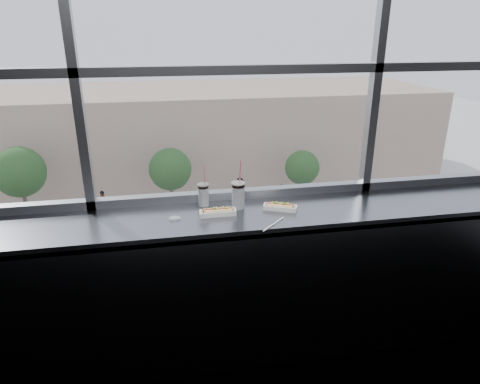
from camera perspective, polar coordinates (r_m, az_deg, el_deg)
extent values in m
plane|color=black|center=(3.35, -0.57, -9.54)|extent=(6.00, 0.00, 6.00)
plane|color=silver|center=(2.91, -0.78, 21.93)|extent=(6.00, 0.00, 6.00)
cube|color=gray|center=(2.87, 0.36, -3.33)|extent=(6.00, 0.55, 0.06)
cube|color=gray|center=(2.92, 1.33, -14.75)|extent=(6.00, 0.04, 1.04)
cube|color=white|center=(2.83, -2.96, -3.04)|extent=(0.24, 0.08, 0.01)
cube|color=white|center=(2.82, -2.96, -2.75)|extent=(0.24, 0.08, 0.03)
cylinder|color=#E6B378|center=(2.82, -2.97, -2.62)|extent=(0.18, 0.04, 0.04)
cylinder|color=maroon|center=(2.81, -2.97, -2.42)|extent=(0.19, 0.03, 0.03)
cube|color=white|center=(2.92, 5.35, -2.33)|extent=(0.23, 0.15, 0.01)
cube|color=white|center=(2.91, 5.36, -2.05)|extent=(0.23, 0.15, 0.03)
cylinder|color=#E6B378|center=(2.91, 5.36, -1.94)|extent=(0.17, 0.10, 0.04)
cylinder|color=maroon|center=(2.90, 5.37, -1.75)|extent=(0.18, 0.09, 0.03)
cylinder|color=white|center=(2.96, -4.90, -0.42)|extent=(0.07, 0.07, 0.15)
cylinder|color=black|center=(2.94, -4.94, 0.76)|extent=(0.08, 0.08, 0.02)
cylinder|color=silver|center=(2.94, -4.94, 0.98)|extent=(0.08, 0.08, 0.01)
cylinder|color=#D24E68|center=(2.91, -4.77, 2.18)|extent=(0.01, 0.04, 0.15)
cylinder|color=white|center=(2.91, -0.24, -0.50)|extent=(0.09, 0.09, 0.18)
cylinder|color=black|center=(2.88, -0.24, 0.93)|extent=(0.09, 0.09, 0.02)
cylinder|color=silver|center=(2.87, -0.24, 1.21)|extent=(0.10, 0.10, 0.01)
cylinder|color=#D24E68|center=(2.84, 0.02, 2.67)|extent=(0.01, 0.05, 0.18)
cylinder|color=white|center=(2.69, 4.49, -4.30)|extent=(0.18, 0.18, 0.01)
ellipsoid|color=silver|center=(2.79, -8.67, -3.42)|extent=(0.09, 0.06, 0.02)
plane|color=silver|center=(48.20, -9.74, 4.74)|extent=(120.00, 120.00, 0.00)
cube|color=black|center=(26.40, -8.28, -9.30)|extent=(80.00, 10.00, 0.06)
cube|color=silver|center=(33.56, -8.99, -2.49)|extent=(80.00, 6.00, 0.04)
cube|color=tan|center=(41.88, -9.86, 7.93)|extent=(50.00, 14.00, 8.00)
imported|color=black|center=(30.76, -26.65, -4.52)|extent=(3.21, 6.83, 2.22)
imported|color=maroon|center=(29.57, -4.39, -3.21)|extent=(2.98, 6.67, 2.19)
imported|color=#272727|center=(23.55, -27.90, -12.52)|extent=(3.23, 7.02, 2.29)
imported|color=#B3B3B3|center=(32.50, 15.30, -1.53)|extent=(3.19, 7.04, 2.30)
imported|color=navy|center=(27.53, 26.35, -7.84)|extent=(2.42, 5.61, 1.86)
imported|color=#640006|center=(22.48, -12.73, -12.42)|extent=(2.69, 6.09, 2.01)
imported|color=#B8B8B8|center=(23.99, 11.62, -10.14)|extent=(2.97, 5.97, 1.92)
imported|color=#66605B|center=(34.72, -0.03, 0.69)|extent=(0.77, 1.03, 2.32)
imported|color=#66605B|center=(33.59, 5.50, -0.17)|extent=(1.01, 0.76, 2.27)
imported|color=#66605B|center=(33.84, -17.81, -1.00)|extent=(0.74, 0.99, 2.23)
cylinder|color=#47382B|center=(34.51, -26.66, -1.52)|extent=(0.27, 0.27, 2.70)
sphere|color=#25521F|center=(33.74, -27.33, 2.37)|extent=(3.60, 3.60, 3.60)
cylinder|color=#47382B|center=(33.12, -9.07, -0.62)|extent=(0.24, 0.24, 2.40)
sphere|color=#25521F|center=(32.38, -9.29, 3.01)|extent=(3.20, 3.20, 3.20)
cylinder|color=#47382B|center=(34.91, 8.13, 0.29)|extent=(0.21, 0.21, 2.06)
sphere|color=#25521F|center=(34.29, 8.29, 3.24)|extent=(2.75, 2.75, 2.75)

